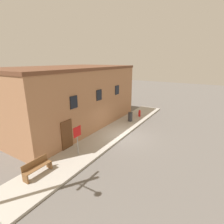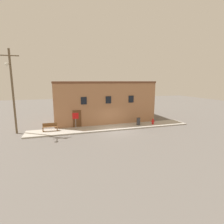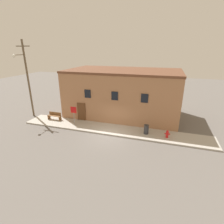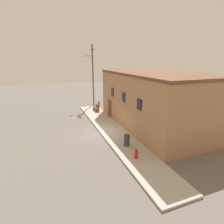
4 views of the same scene
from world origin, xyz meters
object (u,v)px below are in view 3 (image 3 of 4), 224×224
at_px(bench, 55,116).
at_px(utility_pole, 27,77).
at_px(fire_hydrant, 167,134).
at_px(trash_bin, 146,129).
at_px(stop_sign, 74,112).

relative_size(bench, utility_pole, 0.18).
relative_size(fire_hydrant, trash_bin, 0.80).
distance_m(bench, utility_pole, 5.55).
bearing_deg(bench, fire_hydrant, -3.14).
bearing_deg(trash_bin, bench, 177.40).
bearing_deg(bench, trash_bin, -2.60).
height_order(stop_sign, utility_pole, utility_pole).
bearing_deg(stop_sign, trash_bin, -0.32).
height_order(stop_sign, trash_bin, stop_sign).
height_order(bench, trash_bin, trash_bin).
xyz_separation_m(stop_sign, utility_pole, (-6.32, 0.91, 3.34)).
relative_size(stop_sign, bench, 1.26).
distance_m(stop_sign, utility_pole, 7.20).
bearing_deg(trash_bin, fire_hydrant, -6.03).
relative_size(trash_bin, utility_pole, 0.10).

